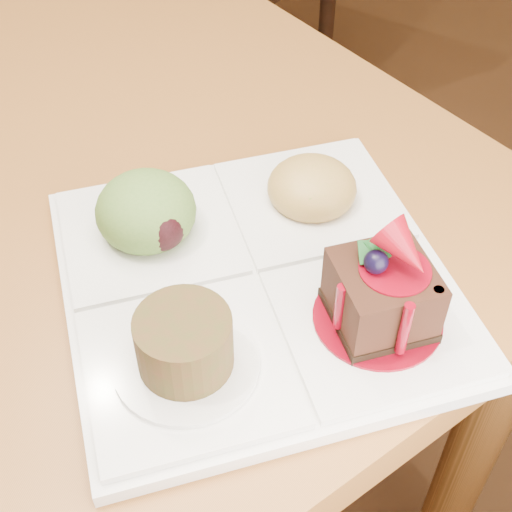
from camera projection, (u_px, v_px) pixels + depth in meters
sampler_plate at (252, 264)px, 0.54m from camera, size 0.37×0.37×0.11m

